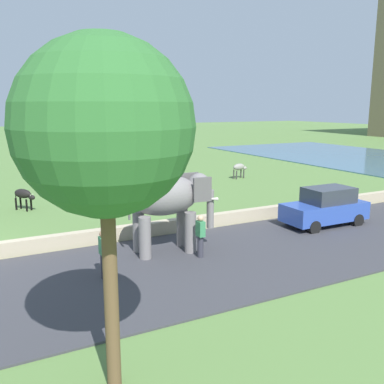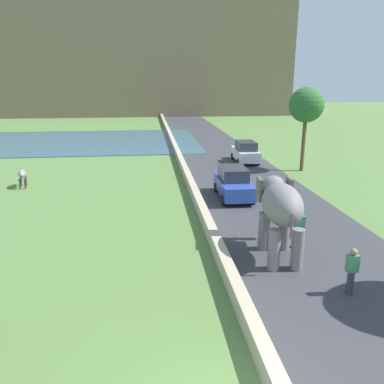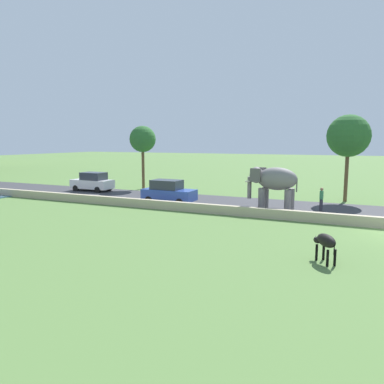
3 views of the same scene
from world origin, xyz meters
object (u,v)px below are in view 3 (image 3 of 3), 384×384
(elephant, at_px, (273,182))
(person_trailing, at_px, (321,199))
(person_beside_elephant, at_px, (266,196))
(cow_black, at_px, (325,242))
(car_blue, at_px, (168,192))
(car_white, at_px, (93,182))

(elephant, xyz_separation_m, person_trailing, (1.39, -2.95, -1.16))
(person_beside_elephant, xyz_separation_m, cow_black, (-10.77, -4.82, -0.04))
(car_blue, bearing_deg, person_beside_elephant, -80.97)
(car_white, relative_size, cow_black, 3.08)
(person_beside_elephant, xyz_separation_m, car_white, (2.01, 16.90, 0.03))
(person_trailing, distance_m, car_blue, 10.91)
(car_blue, height_order, cow_black, car_blue)
(person_trailing, distance_m, cow_black, 11.10)
(person_beside_elephant, relative_size, person_trailing, 1.00)
(cow_black, bearing_deg, person_beside_elephant, 24.12)
(elephant, distance_m, car_blue, 7.96)
(elephant, distance_m, car_white, 17.91)
(elephant, distance_m, cow_black, 10.56)
(cow_black, bearing_deg, elephant, 23.17)
(person_beside_elephant, xyz_separation_m, person_trailing, (0.26, -3.64, 0.00))
(person_beside_elephant, bearing_deg, car_white, 83.23)
(person_beside_elephant, relative_size, car_white, 0.40)
(car_white, distance_m, cow_black, 25.21)
(car_white, bearing_deg, person_trailing, -94.85)
(person_trailing, bearing_deg, cow_black, -173.87)
(person_trailing, distance_m, car_white, 20.62)
(elephant, bearing_deg, person_beside_elephant, 31.70)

